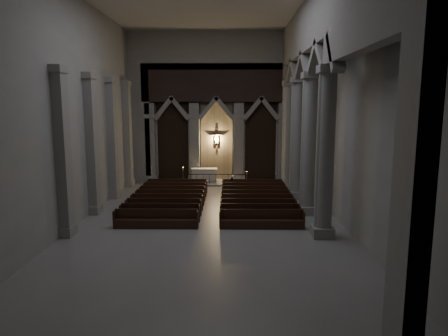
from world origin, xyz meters
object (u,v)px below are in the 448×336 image
candle_stand_left (183,181)px  pews (212,202)px  candle_stand_right (247,183)px  altar (204,175)px  altar_rail (216,178)px  worshipper (232,185)px

candle_stand_left → pews: size_ratio=0.16×
candle_stand_left → candle_stand_right: size_ratio=1.24×
altar → pews: (0.97, -7.69, -0.37)m
altar_rail → pews: size_ratio=0.52×
altar → pews: size_ratio=0.21×
altar → candle_stand_right: candle_stand_right is taller
candle_stand_right → pews: candle_stand_right is taller
worshipper → altar_rail: bearing=113.2°
worshipper → pews: bearing=-112.5°
altar_rail → worshipper: (1.25, -2.23, -0.10)m
altar_rail → candle_stand_right: 2.44m
candle_stand_left → worshipper: size_ratio=1.39×
altar → candle_stand_left: candle_stand_left is taller
candle_stand_left → pews: (2.52, -6.29, -0.11)m
altar → candle_stand_left: size_ratio=1.35×
candle_stand_right → altar_rail: bearing=168.7°
candle_stand_right → worshipper: candle_stand_right is taller
worshipper → altar: bearing=116.7°
altar_rail → pews: altar_rail is taller
altar_rail → candle_stand_right: size_ratio=4.05×
altar → altar_rail: (0.97, -1.23, -0.02)m
altar → candle_stand_right: (3.35, -1.70, -0.34)m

